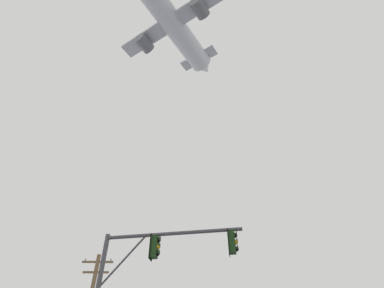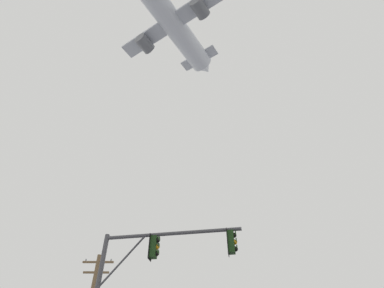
{
  "view_description": "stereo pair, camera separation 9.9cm",
  "coord_description": "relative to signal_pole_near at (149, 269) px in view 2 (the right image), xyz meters",
  "views": [
    {
      "loc": [
        -1.07,
        -5.44,
        1.13
      ],
      "look_at": [
        -0.81,
        12.25,
        15.75
      ],
      "focal_mm": 27.26,
      "sensor_mm": 36.0,
      "label": 1
    },
    {
      "loc": [
        -0.97,
        -5.44,
        1.13
      ],
      "look_at": [
        -0.81,
        12.25,
        15.75
      ],
      "focal_mm": 27.26,
      "sensor_mm": 36.0,
      "label": 2
    }
  ],
  "objects": [
    {
      "name": "airplane",
      "position": [
        -2.18,
        13.33,
        45.97
      ],
      "size": [
        19.11,
        24.73,
        7.5
      ],
      "color": "#B7BCC6"
    },
    {
      "name": "signal_pole_near",
      "position": [
        0.0,
        0.0,
        0.0
      ],
      "size": [
        5.88,
        1.28,
        6.22
      ],
      "color": "#4C4C51",
      "rests_on": "ground"
    }
  ]
}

